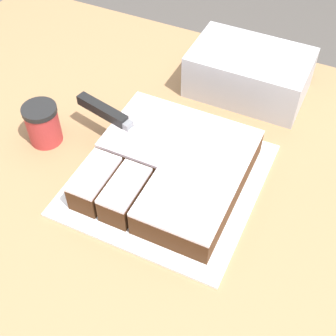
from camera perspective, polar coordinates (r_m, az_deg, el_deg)
countertop at (r=1.34m, az=-3.17°, el=-13.60°), size 1.40×1.10×0.90m
cake_board at (r=0.95m, az=-0.00°, el=-1.34°), size 0.36×0.37×0.01m
cake at (r=0.93m, az=0.26°, el=0.07°), size 0.29×0.30×0.06m
knife at (r=0.98m, az=-6.82°, el=6.32°), size 0.33×0.09×0.02m
coffee_cup at (r=1.04m, az=-15.01°, el=5.21°), size 0.07×0.07×0.09m
storage_box at (r=1.14m, az=9.84°, el=11.37°), size 0.27×0.18×0.11m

